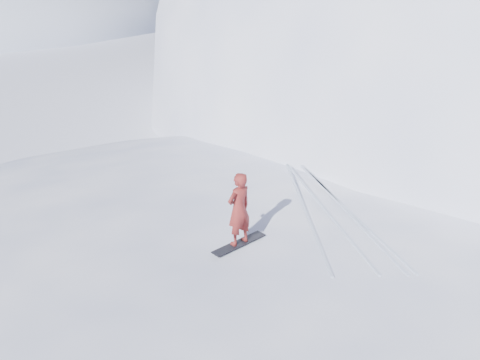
{
  "coord_description": "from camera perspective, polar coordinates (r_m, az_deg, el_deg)",
  "views": [
    {
      "loc": [
        -1.92,
        -6.81,
        8.43
      ],
      "look_at": [
        -2.18,
        4.39,
        3.5
      ],
      "focal_mm": 40.0,
      "sensor_mm": 36.0,
      "label": 1
    }
  ],
  "objects": [
    {
      "name": "near_ridge",
      "position": [
        13.26,
        14.32,
        -16.61
      ],
      "size": [
        36.0,
        28.0,
        4.8
      ],
      "primitive_type": "ellipsoid",
      "color": "white",
      "rests_on": "ground"
    },
    {
      "name": "snowboarder",
      "position": [
        11.44,
        -0.12,
        -3.12
      ],
      "size": [
        0.72,
        0.71,
        1.67
      ],
      "primitive_type": "imported",
      "rotation": [
        0.0,
        0.0,
        3.9
      ],
      "color": "maroon",
      "rests_on": "snowboard"
    },
    {
      "name": "snowboard",
      "position": [
        11.85,
        -0.11,
        -6.78
      ],
      "size": [
        1.19,
        1.15,
        0.02
      ],
      "primitive_type": "cube",
      "rotation": [
        0.0,
        0.0,
        0.76
      ],
      "color": "black",
      "rests_on": "near_ridge"
    },
    {
      "name": "board_tracks",
      "position": [
        13.5,
        9.64,
        -3.05
      ],
      "size": [
        2.34,
        5.98,
        0.04
      ],
      "color": "silver",
      "rests_on": "ground"
    }
  ]
}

